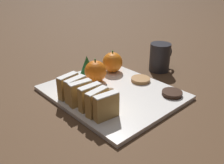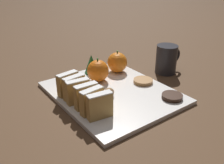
# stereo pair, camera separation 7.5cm
# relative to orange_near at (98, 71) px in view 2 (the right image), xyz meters

# --- Properties ---
(ground_plane) EXTENTS (6.00, 6.00, 0.00)m
(ground_plane) POSITION_rel_orange_near_xyz_m (-0.01, -0.09, -0.05)
(ground_plane) COLOR #513823
(serving_platter) EXTENTS (0.32, 0.38, 0.01)m
(serving_platter) POSITION_rel_orange_near_xyz_m (-0.01, -0.09, -0.04)
(serving_platter) COLOR white
(serving_platter) RESTS_ON ground_plane
(stollen_slice_front) EXTENTS (0.07, 0.03, 0.07)m
(stollen_slice_front) POSITION_rel_orange_near_xyz_m (-0.12, -0.18, -0.00)
(stollen_slice_front) COLOR tan
(stollen_slice_front) RESTS_ON serving_platter
(stollen_slice_second) EXTENTS (0.07, 0.03, 0.07)m
(stollen_slice_second) POSITION_rel_orange_near_xyz_m (-0.12, -0.15, -0.00)
(stollen_slice_second) COLOR tan
(stollen_slice_second) RESTS_ON serving_platter
(stollen_slice_third) EXTENTS (0.07, 0.02, 0.07)m
(stollen_slice_third) POSITION_rel_orange_near_xyz_m (-0.12, -0.12, -0.00)
(stollen_slice_third) COLOR tan
(stollen_slice_third) RESTS_ON serving_platter
(stollen_slice_fourth) EXTENTS (0.07, 0.03, 0.07)m
(stollen_slice_fourth) POSITION_rel_orange_near_xyz_m (-0.12, -0.09, -0.00)
(stollen_slice_fourth) COLOR tan
(stollen_slice_fourth) RESTS_ON serving_platter
(stollen_slice_fifth) EXTENTS (0.07, 0.03, 0.07)m
(stollen_slice_fifth) POSITION_rel_orange_near_xyz_m (-0.12, -0.06, -0.00)
(stollen_slice_fifth) COLOR tan
(stollen_slice_fifth) RESTS_ON serving_platter
(stollen_slice_sixth) EXTENTS (0.07, 0.03, 0.07)m
(stollen_slice_sixth) POSITION_rel_orange_near_xyz_m (-0.12, -0.03, -0.00)
(stollen_slice_sixth) COLOR tan
(stollen_slice_sixth) RESTS_ON serving_platter
(orange_near) EXTENTS (0.07, 0.07, 0.08)m
(orange_near) POSITION_rel_orange_near_xyz_m (0.00, 0.00, 0.00)
(orange_near) COLOR orange
(orange_near) RESTS_ON serving_platter
(orange_far) EXTENTS (0.07, 0.07, 0.08)m
(orange_far) POSITION_rel_orange_near_xyz_m (0.10, 0.02, -0.00)
(orange_far) COLOR orange
(orange_far) RESTS_ON serving_platter
(walnut) EXTENTS (0.03, 0.03, 0.03)m
(walnut) POSITION_rel_orange_near_xyz_m (-0.04, -0.11, -0.02)
(walnut) COLOR #8E6B47
(walnut) RESTS_ON serving_platter
(chocolate_cookie) EXTENTS (0.06, 0.06, 0.01)m
(chocolate_cookie) POSITION_rel_orange_near_xyz_m (0.11, -0.23, -0.03)
(chocolate_cookie) COLOR black
(chocolate_cookie) RESTS_ON serving_platter
(gingerbread_cookie) EXTENTS (0.06, 0.06, 0.01)m
(gingerbread_cookie) POSITION_rel_orange_near_xyz_m (0.11, -0.10, -0.03)
(gingerbread_cookie) COLOR #A3703D
(gingerbread_cookie) RESTS_ON serving_platter
(evergreen_sprig) EXTENTS (0.05, 0.05, 0.07)m
(evergreen_sprig) POSITION_rel_orange_near_xyz_m (0.02, 0.07, -0.00)
(evergreen_sprig) COLOR #23662D
(evergreen_sprig) RESTS_ON serving_platter
(coffee_mug) EXTENTS (0.11, 0.08, 0.10)m
(coffee_mug) POSITION_rel_orange_near_xyz_m (0.25, -0.07, 0.00)
(coffee_mug) COLOR #232328
(coffee_mug) RESTS_ON ground_plane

